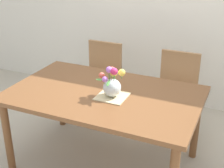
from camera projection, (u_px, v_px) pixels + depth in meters
ground_plane at (105, 162)px, 3.11m from camera, size 12.00×12.00×0.00m
dining_table at (104, 101)px, 2.84m from camera, size 1.68×1.05×0.75m
chair_left at (101, 75)px, 3.79m from camera, size 0.42×0.42×0.90m
chair_right at (176, 88)px, 3.45m from camera, size 0.42×0.42×0.90m
placemat at (112, 96)px, 2.73m from camera, size 0.25×0.25×0.01m
flower_vase at (112, 83)px, 2.69m from camera, size 0.21×0.25×0.27m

